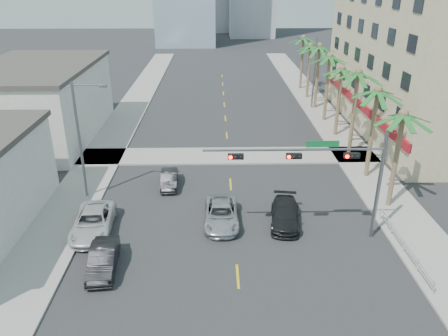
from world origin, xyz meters
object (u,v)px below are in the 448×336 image
Objects in this scene: car_lane_center at (221,214)px; car_lane_right at (285,214)px; traffic_signal_mast at (330,167)px; car_parked_mid at (103,259)px; car_parked_far at (93,222)px; car_lane_left at (169,179)px.

car_lane_center is 4.40m from car_lane_right.
traffic_signal_mast is 2.62× the size of car_parked_mid.
car_lane_center is (6.95, 5.05, 0.00)m from car_parked_mid.
traffic_signal_mast is at bearing -31.62° from car_lane_right.
car_parked_far is at bearing 176.32° from traffic_signal_mast.
traffic_signal_mast is at bearing 8.09° from car_parked_mid.
car_lane_center is 1.07× the size of car_lane_right.
traffic_signal_mast reaches higher than car_parked_far.
car_lane_left is (-10.78, 7.82, -4.45)m from traffic_signal_mast.
car_lane_center is at bearing 1.75° from car_parked_far.
car_parked_mid is 0.78× the size of car_parked_far.
car_lane_right is (12.95, 0.86, -0.07)m from car_parked_far.
car_parked_mid is 11.30m from car_lane_left.
car_lane_right is at bearing -37.95° from car_lane_left.
car_lane_center is at bearing -173.28° from car_lane_right.
car_parked_far reaches higher than car_parked_mid.
car_lane_center is (8.55, 0.95, -0.05)m from car_parked_far.
traffic_signal_mast is 14.04m from car_lane_left.
car_lane_center is (4.15, -5.90, 0.09)m from car_lane_left.
car_parked_mid is 8.59m from car_lane_center.
car_lane_right reaches higher than car_lane_left.
car_parked_far is 1.14× the size of car_lane_right.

